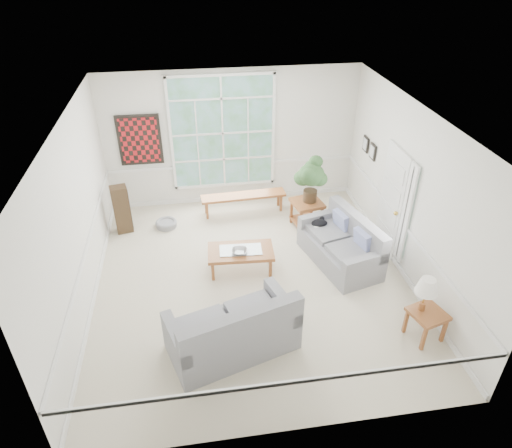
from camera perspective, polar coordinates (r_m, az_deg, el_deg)
The scene contains 24 objects.
floor at distance 8.28m, azimuth -0.48°, elevation -6.97°, with size 5.50×6.00×0.01m, color beige.
ceiling at distance 6.77m, azimuth -0.60°, elevation 13.05°, with size 5.50×6.00×0.02m, color white.
wall_back at distance 10.09m, azimuth -3.02°, elevation 10.63°, with size 5.50×0.02×3.00m, color silver.
wall_front at distance 5.10m, azimuth 4.48°, elevation -15.14°, with size 5.50×0.02×3.00m, color silver.
wall_left at distance 7.58m, azimuth -21.56°, elevation 0.31°, with size 0.02×6.00×3.00m, color silver.
wall_right at distance 8.21m, azimuth 18.87°, elevation 3.41°, with size 0.02×6.00×3.00m, color silver.
window_back at distance 9.98m, azimuth -4.18°, elevation 11.26°, with size 2.30×0.08×2.40m, color white.
entry_door at distance 8.87m, azimuth 16.53°, elevation 2.75°, with size 0.08×0.90×2.10m, color white.
door_sidelight at distance 8.34m, azimuth 18.29°, elevation 1.20°, with size 0.08×0.26×1.90m, color white.
wall_art at distance 10.02m, azimuth -14.33°, elevation 10.11°, with size 0.90×0.06×1.10m, color maroon.
wall_frame_near at distance 9.59m, azimuth 14.33°, elevation 8.75°, with size 0.04×0.26×0.32m, color black.
wall_frame_far at distance 9.93m, azimuth 13.51°, elevation 9.69°, with size 0.04×0.26×0.32m, color black.
loveseat_right at distance 8.56m, azimuth 10.50°, elevation -2.18°, with size 0.88×1.70×0.92m, color gray.
loveseat_front at distance 6.77m, azimuth -3.04°, elevation -12.25°, with size 1.83×0.95×0.99m, color gray.
coffee_table at distance 8.37m, azimuth -1.91°, elevation -4.51°, with size 1.18×0.64×0.44m, color brown.
pewter_bowl at distance 8.15m, azimuth -2.08°, elevation -3.39°, with size 0.33×0.33×0.08m, color #99989E.
window_bench at distance 10.10m, azimuth -1.57°, elevation 2.59°, with size 1.85×0.36×0.43m, color brown.
end_table at distance 9.62m, azimuth 6.31°, elevation 1.26°, with size 0.59×0.59×0.59m, color brown.
houseplant at distance 9.27m, azimuth 6.90°, elevation 5.52°, with size 0.57×0.57×0.98m, color #2F542A, non-canonical shape.
side_table at distance 7.54m, azimuth 20.37°, elevation -11.69°, with size 0.49×0.49×0.50m, color brown.
table_lamp at distance 7.21m, azimuth 20.38°, elevation -8.28°, with size 0.34×0.34×0.58m, color silver, non-canonical shape.
pet_bed at distance 9.85m, azimuth -11.15°, elevation 0.05°, with size 0.45×0.45×0.13m, color gray.
floor_speaker at distance 9.69m, azimuth -16.45°, elevation 1.77°, with size 0.32×0.25×1.03m, color #392818.
cat at distance 8.88m, azimuth 7.93°, elevation 0.13°, with size 0.32×0.22×0.15m, color black.
Camera 1 is at (-0.90, -6.32, 5.26)m, focal length 32.00 mm.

